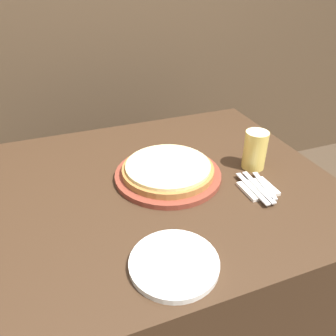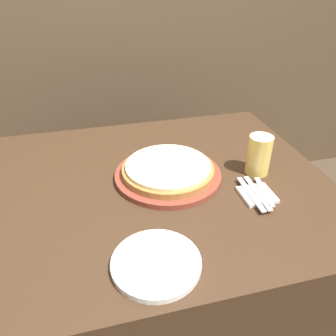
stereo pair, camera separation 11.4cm
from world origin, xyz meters
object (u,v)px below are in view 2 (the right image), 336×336
fork (251,194)px  dinner_knife (257,193)px  pizza_on_board (168,171)px  beer_glass (259,153)px  spoon (264,192)px  dinner_plate (156,263)px

fork → dinner_knife: 0.03m
pizza_on_board → beer_glass: 0.34m
dinner_knife → pizza_on_board: bearing=144.5°
pizza_on_board → spoon: bearing=-33.1°
beer_glass → spoon: 0.16m
pizza_on_board → spoon: size_ratio=2.33×
beer_glass → spoon: size_ratio=0.89×
fork → dinner_knife: size_ratio=1.00×
dinner_plate → spoon: (0.43, 0.21, 0.01)m
beer_glass → fork: size_ratio=0.76×
fork → dinner_knife: same height
dinner_knife → spoon: bearing=0.0°
fork → spoon: bearing=0.0°
dinner_knife → dinner_plate: bearing=-152.3°
fork → pizza_on_board: bearing=141.8°
dinner_knife → spoon: (0.03, 0.00, 0.00)m
dinner_knife → beer_glass: bearing=63.8°
dinner_knife → fork: bearing=180.0°
spoon → pizza_on_board: bearing=146.9°
pizza_on_board → dinner_plate: 0.42m
fork → spoon: same height
beer_glass → fork: (-0.09, -0.14, -0.07)m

